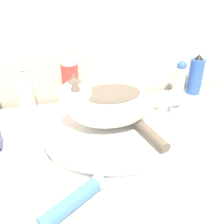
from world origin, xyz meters
name	(u,v)px	position (x,y,z in m)	size (l,w,h in m)	color
wall_back	(103,15)	(0.00, 0.65, 1.20)	(8.00, 0.05, 2.40)	beige
vanity_counter	(125,220)	(0.00, 0.30, 0.43)	(1.16, 0.60, 0.87)	beige
sink_basin	(111,130)	(-0.06, 0.30, 0.90)	(0.43, 0.43, 0.05)	silver
cat	(106,103)	(-0.07, 0.30, 0.99)	(0.28, 0.27, 0.17)	silver
faucet	(173,102)	(0.18, 0.35, 0.94)	(0.14, 0.06, 0.13)	silver
shampoo_bottle_tall	(71,84)	(-0.15, 0.54, 0.97)	(0.06, 0.06, 0.21)	#DB3D33
spray_bottle_trigger	(196,76)	(0.39, 0.54, 0.95)	(0.06, 0.06, 0.18)	#335BB7
deodorant_stick	(180,78)	(0.31, 0.54, 0.95)	(0.04, 0.04, 0.15)	silver
soap_pump_bottle	(26,95)	(-0.32, 0.54, 0.94)	(0.06, 0.06, 0.18)	silver
cream_tube	(75,200)	(-0.20, 0.06, 0.89)	(0.16, 0.12, 0.04)	#4C7FB2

